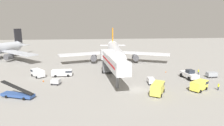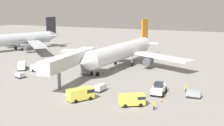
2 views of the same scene
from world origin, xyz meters
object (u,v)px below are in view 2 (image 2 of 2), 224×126
object	(u,v)px
airplane_at_gate	(123,51)
safety_cone_alpha	(161,100)
airplane_background	(17,39)
baggage_cart_far_left	(194,94)
service_van_far_right	(22,65)
safety_cone_charlie	(16,73)
baggage_cart_near_right	(100,88)
service_van_near_left	(41,68)
service_van_near_center	(133,99)
ground_crew_worker_foreground	(186,88)
baggage_cart_mid_right	(20,75)
service_van_far_center	(81,93)
safety_cone_bravo	(152,83)
pushback_tug	(159,89)
jet_bridge	(72,60)
ground_crew_worker_midground	(154,105)

from	to	relation	value
airplane_at_gate	safety_cone_alpha	xyz separation A→B (m)	(18.31, -27.11, -4.07)
safety_cone_alpha	airplane_background	xyz separation A→B (m)	(-66.23, 38.34, 3.93)
baggage_cart_far_left	service_van_far_right	bearing A→B (deg)	171.65
airplane_at_gate	safety_cone_charlie	xyz separation A→B (m)	(-21.01, -20.51, -4.11)
baggage_cart_near_right	airplane_at_gate	bearing A→B (deg)	101.44
service_van_near_left	service_van_near_center	distance (m)	34.60
service_van_far_right	baggage_cart_far_left	distance (m)	47.46
airplane_at_gate	ground_crew_worker_foreground	distance (m)	28.91
service_van_near_left	airplane_at_gate	bearing A→B (deg)	43.02
service_van_far_right	baggage_cart_mid_right	size ratio (longest dim) A/B	2.11
service_van_far_center	baggage_cart_mid_right	world-z (taller)	service_van_far_center
safety_cone_bravo	baggage_cart_mid_right	bearing A→B (deg)	-166.12
service_van_near_left	airplane_background	world-z (taller)	airplane_background
pushback_tug	service_van_far_right	xyz separation A→B (m)	(-40.24, 7.30, -0.00)
service_van_far_center	baggage_cart_mid_right	xyz separation A→B (m)	(-21.87, 8.89, -0.55)
safety_cone_charlie	safety_cone_alpha	bearing A→B (deg)	-9.52
baggage_cart_near_right	safety_cone_bravo	world-z (taller)	baggage_cart_near_right
service_van_far_right	airplane_background	size ratio (longest dim) A/B	0.12
jet_bridge	airplane_background	world-z (taller)	airplane_background
jet_bridge	baggage_cart_far_left	world-z (taller)	jet_bridge
service_van_far_right	ground_crew_worker_foreground	world-z (taller)	service_van_far_right
pushback_tug	service_van_near_left	bearing A→B (deg)	168.33
safety_cone_bravo	safety_cone_charlie	xyz separation A→B (m)	(-34.25, -4.97, 0.05)
baggage_cart_mid_right	ground_crew_worker_midground	bearing A→B (deg)	-13.48
safety_cone_bravo	airplane_background	size ratio (longest dim) A/B	0.01
service_van_near_center	baggage_cart_mid_right	world-z (taller)	service_van_near_center
safety_cone_alpha	safety_cone_bravo	bearing A→B (deg)	113.67
service_van_near_left	pushback_tug	bearing A→B (deg)	-11.67
baggage_cart_far_left	ground_crew_worker_midground	xyz separation A→B (m)	(-5.09, -9.51, 0.04)
safety_cone_charlie	airplane_background	world-z (taller)	airplane_background
safety_cone_bravo	baggage_cart_far_left	bearing A→B (deg)	-33.39
service_van_near_center	ground_crew_worker_midground	world-z (taller)	service_van_near_center
safety_cone_alpha	baggage_cart_near_right	bearing A→B (deg)	173.29
service_van_far_center	jet_bridge	bearing A→B (deg)	127.54
service_van_far_center	service_van_far_right	size ratio (longest dim) A/B	1.06
airplane_at_gate	airplane_background	world-z (taller)	airplane_at_gate
airplane_background	safety_cone_charlie	bearing A→B (deg)	-49.72
service_van_near_left	service_van_far_right	size ratio (longest dim) A/B	1.10
pushback_tug	baggage_cart_far_left	size ratio (longest dim) A/B	2.09
baggage_cart_near_right	safety_cone_alpha	world-z (taller)	baggage_cart_near_right
service_van_far_right	safety_cone_bravo	distance (m)	36.87
safety_cone_charlie	jet_bridge	bearing A→B (deg)	-3.15
baggage_cart_mid_right	service_van_far_right	bearing A→B (deg)	127.99
baggage_cart_near_right	safety_cone_bravo	bearing A→B (deg)	51.16
pushback_tug	safety_cone_alpha	world-z (taller)	pushback_tug
service_van_far_right	baggage_cart_far_left	size ratio (longest dim) A/B	1.87
safety_cone_charlie	baggage_cart_mid_right	bearing A→B (deg)	-36.81
airplane_at_gate	safety_cone_charlie	distance (m)	29.65
pushback_tug	airplane_at_gate	bearing A→B (deg)	126.32
jet_bridge	ground_crew_worker_midground	size ratio (longest dim) A/B	13.46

